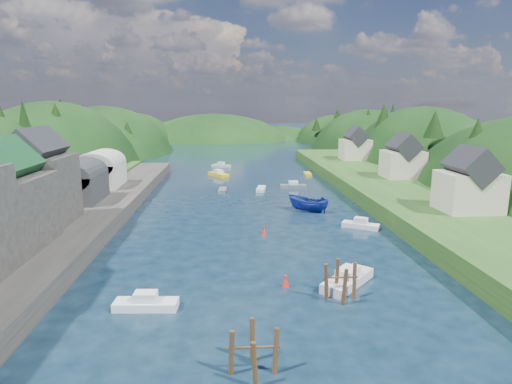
{
  "coord_description": "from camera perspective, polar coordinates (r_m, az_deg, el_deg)",
  "views": [
    {
      "loc": [
        -3.85,
        -29.92,
        15.84
      ],
      "look_at": [
        0.0,
        28.0,
        4.0
      ],
      "focal_mm": 30.0,
      "sensor_mm": 36.0,
      "label": 1
    }
  ],
  "objects": [
    {
      "name": "ground",
      "position": [
        81.57,
        -1.03,
        0.33
      ],
      "size": [
        600.0,
        600.0,
        0.0
      ],
      "primitive_type": "plane",
      "color": "black",
      "rests_on": "ground"
    },
    {
      "name": "hillside_left",
      "position": [
        115.2,
        -24.64,
        -1.5
      ],
      "size": [
        44.0,
        245.56,
        52.0
      ],
      "color": "black",
      "rests_on": "ground"
    },
    {
      "name": "hillside_right",
      "position": [
        118.05,
        20.73,
        -0.59
      ],
      "size": [
        36.0,
        245.56,
        48.0
      ],
      "color": "black",
      "rests_on": "ground"
    },
    {
      "name": "far_hills",
      "position": [
        205.72,
        -2.37,
        4.08
      ],
      "size": [
        103.0,
        68.0,
        44.0
      ],
      "color": "black",
      "rests_on": "ground"
    },
    {
      "name": "hill_trees",
      "position": [
        94.12,
        -1.2,
        8.67
      ],
      "size": [
        91.51,
        153.1,
        12.21
      ],
      "color": "black",
      "rests_on": "ground"
    },
    {
      "name": "quay_left",
      "position": [
        55.84,
        -24.89,
        -4.99
      ],
      "size": [
        12.0,
        110.0,
        2.0
      ],
      "primitive_type": "cube",
      "color": "#2D2B28",
      "rests_on": "ground"
    },
    {
      "name": "boat_sheds",
      "position": [
        73.16,
        -21.4,
        2.42
      ],
      "size": [
        7.0,
        21.0,
        7.5
      ],
      "color": "#2D2D30",
      "rests_on": "quay_left"
    },
    {
      "name": "terrace_right",
      "position": [
        77.05,
        18.27,
        -0.01
      ],
      "size": [
        16.0,
        120.0,
        2.4
      ],
      "primitive_type": "cube",
      "color": "#234719",
      "rests_on": "ground"
    },
    {
      "name": "right_bank_cottages",
      "position": [
        85.08,
        18.26,
        4.2
      ],
      "size": [
        9.0,
        59.24,
        8.41
      ],
      "color": "beige",
      "rests_on": "terrace_right"
    },
    {
      "name": "piling_cluster_near",
      "position": [
        27.26,
        -0.34,
        -21.0
      ],
      "size": [
        3.17,
        2.96,
        3.5
      ],
      "color": "#382314",
      "rests_on": "ground"
    },
    {
      "name": "piling_cluster_far",
      "position": [
        36.89,
        11.19,
        -11.95
      ],
      "size": [
        2.83,
        2.68,
        3.7
      ],
      "color": "#382314",
      "rests_on": "ground"
    },
    {
      "name": "channel_buoy_near",
      "position": [
        38.82,
        3.95,
        -11.81
      ],
      "size": [
        0.7,
        0.7,
        1.1
      ],
      "color": "red",
      "rests_on": "ground"
    },
    {
      "name": "channel_buoy_far",
      "position": [
        53.38,
        1.04,
        -5.2
      ],
      "size": [
        0.7,
        0.7,
        1.1
      ],
      "color": "red",
      "rests_on": "ground"
    },
    {
      "name": "moored_boats",
      "position": [
        53.43,
        -0.2,
        -4.83
      ],
      "size": [
        35.49,
        98.11,
        2.51
      ],
      "color": "silver",
      "rests_on": "ground"
    }
  ]
}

